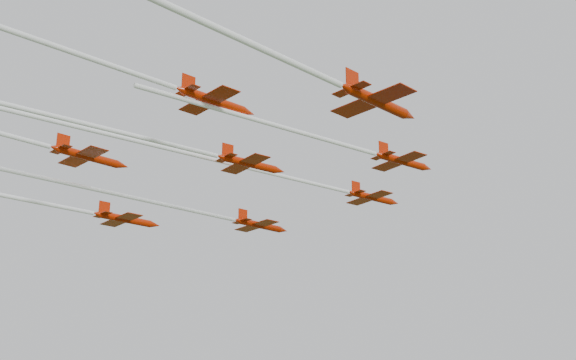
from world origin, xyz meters
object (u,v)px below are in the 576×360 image
at_px(jet_row3_left, 37,202).
at_px(jet_row4_left, 13,137).
at_px(jet_row2_left, 189,210).
at_px(jet_row4_right, 97,60).
at_px(jet_row3_right, 237,37).
at_px(jet_lead, 284,176).
at_px(jet_row2_right, 348,146).
at_px(jet_row3_mid, 167,143).

bearing_deg(jet_row3_left, jet_row4_left, -31.91).
distance_m(jet_row2_left, jet_row4_right, 40.26).
bearing_deg(jet_row3_right, jet_lead, 130.94).
bearing_deg(jet_lead, jet_row2_right, -5.57).
distance_m(jet_lead, jet_row3_left, 35.94).
distance_m(jet_row2_right, jet_row3_mid, 22.19).
distance_m(jet_lead, jet_row4_right, 38.53).
distance_m(jet_row3_mid, jet_row4_right, 18.28).
bearing_deg(jet_row2_right, jet_row3_right, -58.17).
bearing_deg(jet_row4_left, jet_row2_left, 95.80).
relative_size(jet_row3_left, jet_row4_right, 1.05).
distance_m(jet_row3_left, jet_row3_right, 55.77).
bearing_deg(jet_row4_right, jet_row3_mid, 125.84).
relative_size(jet_row3_mid, jet_row3_right, 0.69).
xyz_separation_m(jet_row2_left, jet_row2_right, (28.41, -6.74, 2.66)).
distance_m(jet_row3_right, jet_row4_left, 39.39).
xyz_separation_m(jet_row2_left, jet_row3_mid, (10.36, -19.60, 1.77)).
relative_size(jet_row3_mid, jet_row4_left, 1.02).
xyz_separation_m(jet_row3_mid, jet_row4_left, (-16.78, -8.21, 1.08)).
relative_size(jet_lead, jet_row3_mid, 1.24).
bearing_deg(jet_row4_left, jet_row3_right, 3.50).
distance_m(jet_row2_right, jet_row4_right, 33.27).
xyz_separation_m(jet_row2_right, jet_row3_mid, (-18.06, -12.86, -0.89)).
height_order(jet_row2_left, jet_row3_left, jet_row3_left).
xyz_separation_m(jet_row3_mid, jet_row4_right, (4.69, -17.59, 1.60)).
bearing_deg(jet_row3_left, jet_row3_mid, 7.11).
relative_size(jet_row2_right, jet_row4_left, 0.88).
height_order(jet_row2_right, jet_row4_right, jet_row4_right).
height_order(jet_lead, jet_row4_left, jet_lead).
height_order(jet_lead, jet_row3_left, jet_lead).
bearing_deg(jet_row3_left, jet_row2_right, 28.39).
relative_size(jet_row2_right, jet_row3_left, 0.72).
distance_m(jet_lead, jet_row3_mid, 21.54).
bearing_deg(jet_row3_left, jet_row2_left, 56.11).
bearing_deg(jet_row3_mid, jet_row3_right, -15.36).
distance_m(jet_row2_left, jet_row4_left, 28.68).
bearing_deg(jet_row2_right, jet_lead, 174.71).
height_order(jet_row4_left, jet_row4_right, jet_row4_right).
height_order(jet_row3_left, jet_row3_right, jet_row3_right).
bearing_deg(jet_row3_mid, jet_lead, 102.87).
xyz_separation_m(jet_lead, jet_row3_right, (16.33, -39.53, -2.17)).
xyz_separation_m(jet_row2_right, jet_row3_right, (3.12, -31.45, -1.61)).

